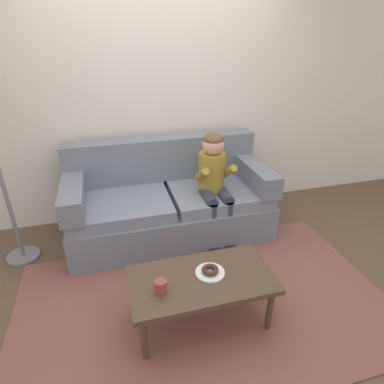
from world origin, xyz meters
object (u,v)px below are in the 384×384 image
object	(u,v)px
coffee_table	(201,282)
person_child	(214,178)
couch	(169,203)
mug	(161,286)
donut	(210,270)

from	to	relation	value
coffee_table	person_child	world-z (taller)	person_child
couch	mug	bearing A→B (deg)	-103.97
person_child	mug	xyz separation A→B (m)	(-0.74, -1.09, -0.21)
couch	mug	size ratio (longest dim) A/B	22.36
mug	couch	bearing A→B (deg)	76.03
couch	mug	world-z (taller)	couch
coffee_table	person_child	bearing A→B (deg)	66.94
coffee_table	donut	world-z (taller)	donut
mug	coffee_table	bearing A→B (deg)	10.93
couch	donut	distance (m)	1.22
coffee_table	mug	distance (m)	0.32
coffee_table	person_child	size ratio (longest dim) A/B	0.92
coffee_table	mug	world-z (taller)	mug
donut	couch	bearing A→B (deg)	92.01
couch	donut	world-z (taller)	couch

